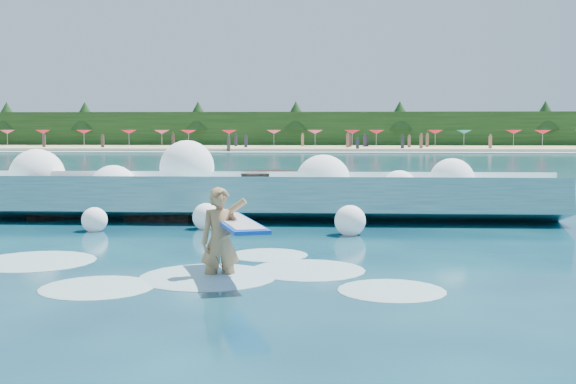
# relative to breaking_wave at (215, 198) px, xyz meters

# --- Properties ---
(ground) EXTENTS (200.00, 200.00, 0.00)m
(ground) POSITION_rel_breaking_wave_xyz_m (0.90, -7.01, -0.58)
(ground) COLOR #07253E
(ground) RESTS_ON ground
(beach) EXTENTS (140.00, 20.00, 0.40)m
(beach) POSITION_rel_breaking_wave_xyz_m (0.90, 70.99, -0.38)
(beach) COLOR tan
(beach) RESTS_ON ground
(wet_band) EXTENTS (140.00, 5.00, 0.08)m
(wet_band) POSITION_rel_breaking_wave_xyz_m (0.90, 59.99, -0.54)
(wet_band) COLOR silver
(wet_band) RESTS_ON ground
(treeline) EXTENTS (140.00, 4.00, 5.00)m
(treeline) POSITION_rel_breaking_wave_xyz_m (0.90, 80.99, 1.92)
(treeline) COLOR black
(treeline) RESTS_ON ground
(breaking_wave) EXTENTS (19.41, 2.96, 1.67)m
(breaking_wave) POSITION_rel_breaking_wave_xyz_m (0.00, 0.00, 0.00)
(breaking_wave) COLOR teal
(breaking_wave) RESTS_ON ground
(rock_cluster) EXTENTS (8.63, 3.53, 1.52)m
(rock_cluster) POSITION_rel_breaking_wave_xyz_m (-1.72, 0.58, -0.10)
(rock_cluster) COLOR black
(rock_cluster) RESTS_ON ground
(surfer_with_board) EXTENTS (1.38, 3.02, 1.89)m
(surfer_with_board) POSITION_rel_breaking_wave_xyz_m (1.48, -8.36, 0.11)
(surfer_with_board) COLOR #A87B4E
(surfer_with_board) RESTS_ON ground
(wave_spray) EXTENTS (15.32, 4.91, 2.29)m
(wave_spray) POSITION_rel_breaking_wave_xyz_m (-0.54, -0.02, 0.46)
(wave_spray) COLOR white
(wave_spray) RESTS_ON ground
(surf_foam) EXTENTS (8.76, 4.94, 0.12)m
(surf_foam) POSITION_rel_breaking_wave_xyz_m (0.78, -7.92, -0.58)
(surf_foam) COLOR silver
(surf_foam) RESTS_ON ground
(beach_umbrellas) EXTENTS (113.71, 6.63, 0.50)m
(beach_umbrellas) POSITION_rel_breaking_wave_xyz_m (1.10, 73.17, 1.67)
(beach_umbrellas) COLOR #DB4070
(beach_umbrellas) RESTS_ON ground
(beachgoers) EXTENTS (106.64, 13.52, 1.89)m
(beachgoers) POSITION_rel_breaking_wave_xyz_m (8.89, 68.12, 0.50)
(beachgoers) COLOR #3F332D
(beachgoers) RESTS_ON ground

